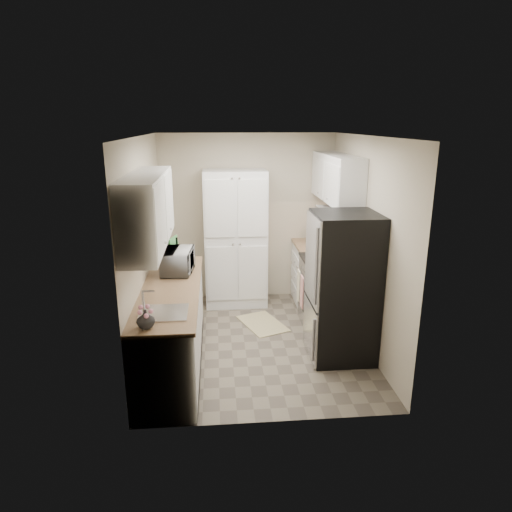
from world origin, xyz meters
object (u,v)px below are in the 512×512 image
Objects in this scene: pantry_cabinet at (236,239)px; wine_bottle at (177,251)px; electric_range at (328,292)px; microwave at (178,261)px; toaster_oven at (325,238)px; refrigerator at (343,287)px.

pantry_cabinet reaches higher than wine_bottle.
electric_range is 2.04m from wine_bottle.
pantry_cabinet is at bearing -25.71° from microwave.
pantry_cabinet is 1.16m from wine_bottle.
toaster_oven is at bearing 17.88° from wine_bottle.
pantry_cabinet is 3.96× the size of microwave.
pantry_cabinet is 4.90× the size of toaster_oven.
electric_range is 0.88m from refrigerator.
refrigerator is (-0.03, -0.80, 0.37)m from electric_range.
toaster_oven is at bearing 81.10° from electric_range.
microwave is at bearing -170.62° from electric_range.
toaster_oven is at bearing 84.43° from refrigerator.
microwave is 1.24× the size of toaster_oven.
microwave is at bearing -120.97° from pantry_cabinet.
refrigerator is 1.96m from microwave.
pantry_cabinet is 1.30m from toaster_oven.
wine_bottle is at bearing -132.31° from pantry_cabinet.
toaster_oven is (0.12, 0.74, 0.56)m from electric_range.
electric_range is at bearing -38.22° from pantry_cabinet.
microwave is at bearing -85.12° from wine_bottle.
wine_bottle is (-1.92, 0.87, 0.22)m from refrigerator.
electric_range is 3.73× the size of wine_bottle.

